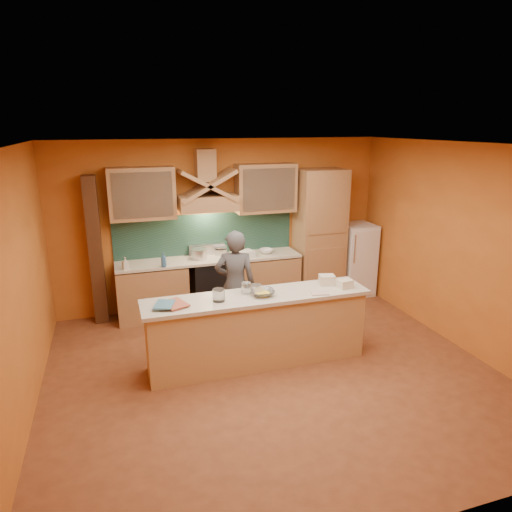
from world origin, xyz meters
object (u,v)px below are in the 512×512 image
object	(u,v)px
fridge	(356,259)
kitchen_scale	(256,290)
person	(235,285)
stove	(211,285)
mixing_bowl	(263,293)

from	to	relation	value
fridge	kitchen_scale	size ratio (longest dim) A/B	10.23
fridge	person	size ratio (longest dim) A/B	0.81
stove	fridge	xyz separation A→B (m)	(2.70, 0.00, 0.20)
stove	kitchen_scale	distance (m)	1.93
person	kitchen_scale	world-z (taller)	person
stove	mixing_bowl	xyz separation A→B (m)	(0.26, -1.93, 0.53)
fridge	mixing_bowl	xyz separation A→B (m)	(-2.44, -1.93, 0.33)
stove	mixing_bowl	distance (m)	2.02
fridge	person	world-z (taller)	person
stove	fridge	world-z (taller)	fridge
stove	person	bearing A→B (deg)	-82.62
stove	person	distance (m)	1.12
fridge	mixing_bowl	bearing A→B (deg)	-141.65
mixing_bowl	person	bearing A→B (deg)	98.14
stove	fridge	size ratio (longest dim) A/B	0.69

